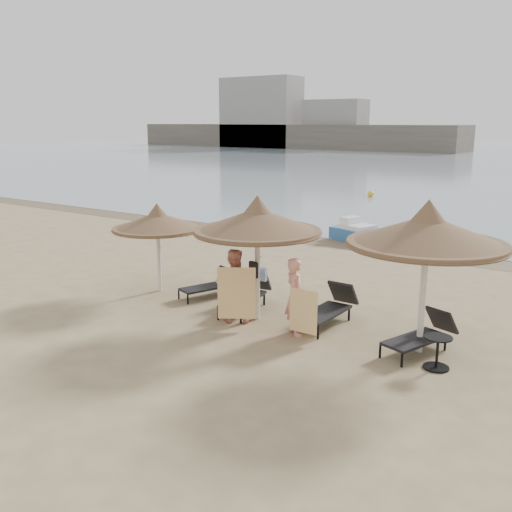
{
  "coord_description": "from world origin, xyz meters",
  "views": [
    {
      "loc": [
        7.43,
        -10.16,
        4.62
      ],
      "look_at": [
        -0.29,
        1.2,
        1.35
      ],
      "focal_mm": 40.0,
      "sensor_mm": 36.0,
      "label": 1
    }
  ],
  "objects_px": {
    "side_table": "(437,354)",
    "palapa_left": "(157,221)",
    "palapa_center": "(257,221)",
    "lounger_far_left": "(213,284)",
    "lounger_near_left": "(247,293)",
    "person_left": "(233,280)",
    "palapa_right": "(427,232)",
    "lounger_far_right": "(423,334)",
    "person_right": "(295,290)",
    "lounger_near_right": "(330,307)",
    "pedal_boat": "(356,232)"
  },
  "relations": [
    {
      "from": "palapa_right",
      "to": "pedal_boat",
      "type": "relative_size",
      "value": 1.43
    },
    {
      "from": "lounger_far_right",
      "to": "side_table",
      "type": "distance_m",
      "value": 0.86
    },
    {
      "from": "person_right",
      "to": "lounger_near_right",
      "type": "bearing_deg",
      "value": -70.16
    },
    {
      "from": "palapa_left",
      "to": "person_left",
      "type": "height_order",
      "value": "palapa_left"
    },
    {
      "from": "lounger_near_left",
      "to": "lounger_near_right",
      "type": "distance_m",
      "value": 2.21
    },
    {
      "from": "lounger_far_left",
      "to": "person_right",
      "type": "bearing_deg",
      "value": 0.54
    },
    {
      "from": "lounger_near_left",
      "to": "person_right",
      "type": "xyz_separation_m",
      "value": [
        1.89,
        -0.86,
        0.62
      ]
    },
    {
      "from": "lounger_near_left",
      "to": "person_left",
      "type": "distance_m",
      "value": 1.16
    },
    {
      "from": "lounger_far_left",
      "to": "person_left",
      "type": "xyz_separation_m",
      "value": [
        1.65,
        -1.29,
        0.68
      ]
    },
    {
      "from": "lounger_near_left",
      "to": "side_table",
      "type": "distance_m",
      "value": 5.13
    },
    {
      "from": "palapa_center",
      "to": "palapa_right",
      "type": "bearing_deg",
      "value": 3.43
    },
    {
      "from": "palapa_center",
      "to": "lounger_far_right",
      "type": "relative_size",
      "value": 1.57
    },
    {
      "from": "palapa_center",
      "to": "person_right",
      "type": "xyz_separation_m",
      "value": [
        1.24,
        -0.36,
        -1.36
      ]
    },
    {
      "from": "person_left",
      "to": "pedal_boat",
      "type": "distance_m",
      "value": 10.33
    },
    {
      "from": "lounger_far_left",
      "to": "lounger_near_left",
      "type": "height_order",
      "value": "lounger_near_left"
    },
    {
      "from": "palapa_center",
      "to": "person_left",
      "type": "height_order",
      "value": "palapa_center"
    },
    {
      "from": "lounger_far_left",
      "to": "lounger_far_right",
      "type": "xyz_separation_m",
      "value": [
        5.93,
        -0.55,
        0.03
      ]
    },
    {
      "from": "side_table",
      "to": "palapa_left",
      "type": "bearing_deg",
      "value": 174.27
    },
    {
      "from": "lounger_far_right",
      "to": "pedal_boat",
      "type": "bearing_deg",
      "value": 140.55
    },
    {
      "from": "lounger_far_right",
      "to": "side_table",
      "type": "bearing_deg",
      "value": -34.87
    },
    {
      "from": "lounger_near_left",
      "to": "side_table",
      "type": "relative_size",
      "value": 3.19
    },
    {
      "from": "palapa_center",
      "to": "lounger_far_left",
      "type": "relative_size",
      "value": 1.71
    },
    {
      "from": "palapa_left",
      "to": "side_table",
      "type": "bearing_deg",
      "value": -5.73
    },
    {
      "from": "palapa_center",
      "to": "lounger_far_right",
      "type": "bearing_deg",
      "value": 4.36
    },
    {
      "from": "palapa_center",
      "to": "person_left",
      "type": "relative_size",
      "value": 1.48
    },
    {
      "from": "palapa_left",
      "to": "palapa_right",
      "type": "xyz_separation_m",
      "value": [
        7.4,
        -0.17,
        0.55
      ]
    },
    {
      "from": "palapa_right",
      "to": "lounger_far_right",
      "type": "height_order",
      "value": "palapa_right"
    },
    {
      "from": "pedal_boat",
      "to": "palapa_right",
      "type": "bearing_deg",
      "value": -40.27
    },
    {
      "from": "lounger_far_left",
      "to": "lounger_near_left",
      "type": "relative_size",
      "value": 0.85
    },
    {
      "from": "pedal_boat",
      "to": "lounger_far_left",
      "type": "bearing_deg",
      "value": -72.29
    },
    {
      "from": "lounger_far_right",
      "to": "pedal_boat",
      "type": "xyz_separation_m",
      "value": [
        -5.78,
        9.46,
        -0.03
      ]
    },
    {
      "from": "palapa_center",
      "to": "pedal_boat",
      "type": "bearing_deg",
      "value": 100.89
    },
    {
      "from": "lounger_far_left",
      "to": "person_right",
      "type": "distance_m",
      "value": 3.55
    },
    {
      "from": "person_left",
      "to": "palapa_left",
      "type": "bearing_deg",
      "value": -44.15
    },
    {
      "from": "palapa_left",
      "to": "palapa_right",
      "type": "relative_size",
      "value": 0.78
    },
    {
      "from": "palapa_left",
      "to": "lounger_far_left",
      "type": "relative_size",
      "value": 1.42
    },
    {
      "from": "palapa_right",
      "to": "person_left",
      "type": "height_order",
      "value": "palapa_right"
    },
    {
      "from": "pedal_boat",
      "to": "lounger_near_right",
      "type": "bearing_deg",
      "value": -50.52
    },
    {
      "from": "palapa_center",
      "to": "palapa_left",
      "type": "bearing_deg",
      "value": 173.52
    },
    {
      "from": "lounger_far_left",
      "to": "lounger_far_right",
      "type": "height_order",
      "value": "lounger_far_right"
    },
    {
      "from": "palapa_left",
      "to": "lounger_far_left",
      "type": "distance_m",
      "value": 2.27
    },
    {
      "from": "person_left",
      "to": "palapa_right",
      "type": "bearing_deg",
      "value": 159.68
    },
    {
      "from": "palapa_right",
      "to": "lounger_far_left",
      "type": "bearing_deg",
      "value": 173.99
    },
    {
      "from": "palapa_left",
      "to": "person_right",
      "type": "bearing_deg",
      "value": -9.01
    },
    {
      "from": "palapa_left",
      "to": "palapa_center",
      "type": "bearing_deg",
      "value": -6.48
    },
    {
      "from": "lounger_near_right",
      "to": "side_table",
      "type": "bearing_deg",
      "value": -19.65
    },
    {
      "from": "lounger_far_left",
      "to": "lounger_near_left",
      "type": "bearing_deg",
      "value": 6.61
    },
    {
      "from": "lounger_far_left",
      "to": "pedal_boat",
      "type": "bearing_deg",
      "value": 109.84
    },
    {
      "from": "lounger_far_left",
      "to": "side_table",
      "type": "bearing_deg",
      "value": 9.84
    },
    {
      "from": "lounger_near_left",
      "to": "person_left",
      "type": "relative_size",
      "value": 1.01
    }
  ]
}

